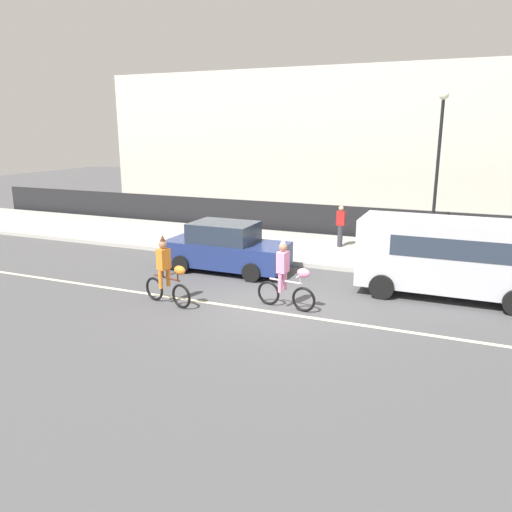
# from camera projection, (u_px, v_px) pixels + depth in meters

# --- Properties ---
(ground_plane) EXTENTS (80.00, 80.00, 0.00)m
(ground_plane) POSITION_uv_depth(u_px,v_px,m) (277.00, 306.00, 13.50)
(ground_plane) COLOR #4C4C4F
(road_centre_line) EXTENTS (36.00, 0.14, 0.01)m
(road_centre_line) POSITION_uv_depth(u_px,v_px,m) (270.00, 312.00, 13.06)
(road_centre_line) COLOR beige
(road_centre_line) RESTS_ON ground
(sidewalk_curb) EXTENTS (60.00, 5.00, 0.15)m
(sidewalk_curb) POSITION_uv_depth(u_px,v_px,m) (335.00, 251.00, 19.29)
(sidewalk_curb) COLOR #ADAAA3
(sidewalk_curb) RESTS_ON ground
(fence_line) EXTENTS (40.00, 0.08, 1.40)m
(fence_line) POSITION_uv_depth(u_px,v_px,m) (352.00, 222.00, 21.73)
(fence_line) COLOR black
(fence_line) RESTS_ON ground
(building_backdrop) EXTENTS (28.00, 8.00, 7.78)m
(building_backdrop) POSITION_uv_depth(u_px,v_px,m) (357.00, 142.00, 29.28)
(building_backdrop) COLOR beige
(building_backdrop) RESTS_ON ground
(parade_cyclist_orange) EXTENTS (1.68, 0.60, 1.92)m
(parade_cyclist_orange) POSITION_uv_depth(u_px,v_px,m) (167.00, 275.00, 13.41)
(parade_cyclist_orange) COLOR black
(parade_cyclist_orange) RESTS_ON ground
(parade_cyclist_pink) EXTENTS (1.71, 0.51, 1.92)m
(parade_cyclist_pink) POSITION_uv_depth(u_px,v_px,m) (286.00, 278.00, 13.12)
(parade_cyclist_pink) COLOR black
(parade_cyclist_pink) RESTS_ON ground
(parked_van_silver) EXTENTS (5.00, 2.22, 2.18)m
(parked_van_silver) POSITION_uv_depth(u_px,v_px,m) (454.00, 253.00, 14.00)
(parked_van_silver) COLOR silver
(parked_van_silver) RESTS_ON ground
(parked_car_navy) EXTENTS (4.10, 1.92, 1.64)m
(parked_car_navy) POSITION_uv_depth(u_px,v_px,m) (226.00, 248.00, 16.70)
(parked_car_navy) COLOR navy
(parked_car_navy) RESTS_ON ground
(street_lamp_post) EXTENTS (0.36, 0.36, 5.86)m
(street_lamp_post) POSITION_uv_depth(u_px,v_px,m) (439.00, 148.00, 18.24)
(street_lamp_post) COLOR black
(street_lamp_post) RESTS_ON sidewalk_curb
(pedestrian_onlooker) EXTENTS (0.32, 0.20, 1.62)m
(pedestrian_onlooker) POSITION_uv_depth(u_px,v_px,m) (340.00, 225.00, 19.44)
(pedestrian_onlooker) COLOR #33333D
(pedestrian_onlooker) RESTS_ON sidewalk_curb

